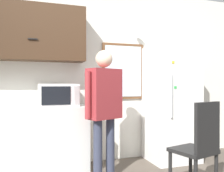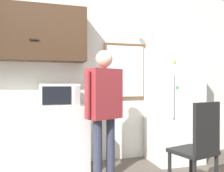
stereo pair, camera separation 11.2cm
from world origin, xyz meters
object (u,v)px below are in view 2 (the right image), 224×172
object	(u,v)px
microwave	(59,95)
person	(104,101)
refrigerator	(173,104)
chair	(199,145)

from	to	relation	value
microwave	person	bearing A→B (deg)	-38.47
person	refrigerator	xyz separation A→B (m)	(1.22, 0.41, -0.09)
refrigerator	chair	size ratio (longest dim) A/B	1.76
chair	refrigerator	bearing A→B (deg)	-123.02
microwave	person	world-z (taller)	person
person	chair	world-z (taller)	person
person	refrigerator	world-z (taller)	refrigerator
microwave	chair	distance (m)	1.86
microwave	person	xyz separation A→B (m)	(0.52, -0.41, -0.07)
microwave	chair	bearing A→B (deg)	-41.24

